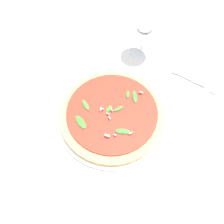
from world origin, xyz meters
TOP-DOWN VIEW (x-y plane):
  - ground_plane at (0.00, 0.00)m, footprint 6.00×6.00m
  - pizza_arugula_main at (-0.03, -0.01)m, footprint 0.33×0.33m
  - wine_glass at (0.01, 0.27)m, footprint 0.09×0.09m
  - napkin at (0.21, 0.18)m, footprint 0.14×0.11m
  - fork at (0.21, 0.17)m, footprint 0.19×0.08m
  - side_plate_white at (-0.43, 0.08)m, footprint 0.17×0.17m

SIDE VIEW (x-z plane):
  - ground_plane at x=0.00m, z-range 0.00..0.00m
  - napkin at x=0.21m, z-range 0.00..0.01m
  - fork at x=0.21m, z-range 0.01..0.01m
  - side_plate_white at x=-0.43m, z-range 0.00..0.02m
  - pizza_arugula_main at x=-0.03m, z-range -0.01..0.04m
  - wine_glass at x=0.01m, z-range 0.03..0.18m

